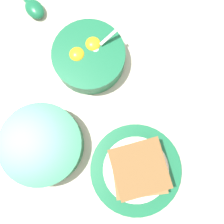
{
  "coord_description": "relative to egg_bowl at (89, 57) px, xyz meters",
  "views": [
    {
      "loc": [
        0.07,
        -0.14,
        0.62
      ],
      "look_at": [
        0.04,
        -0.04,
        0.02
      ],
      "focal_mm": 42.0,
      "sensor_mm": 36.0,
      "label": 1
    }
  ],
  "objects": [
    {
      "name": "ground_plane",
      "position": [
        0.05,
        -0.07,
        -0.03
      ],
      "size": [
        3.0,
        3.0,
        0.0
      ],
      "primitive_type": "plane",
      "color": "beige"
    },
    {
      "name": "egg_bowl",
      "position": [
        0.0,
        0.0,
        0.0
      ],
      "size": [
        0.17,
        0.17,
        0.08
      ],
      "color": "#196B42",
      "rests_on": "ground_plane"
    },
    {
      "name": "toast_plate",
      "position": [
        0.18,
        -0.22,
        -0.02
      ],
      "size": [
        0.21,
        0.21,
        0.01
      ],
      "color": "#196B42",
      "rests_on": "ground_plane"
    },
    {
      "name": "soup_spoon",
      "position": [
        -0.18,
        0.09,
        -0.02
      ],
      "size": [
        0.12,
        0.1,
        0.03
      ],
      "color": "#196B42",
      "rests_on": "ground_plane"
    },
    {
      "name": "congee_bowl",
      "position": [
        -0.04,
        -0.23,
        0.0
      ],
      "size": [
        0.18,
        0.18,
        0.05
      ],
      "color": "#196B42",
      "rests_on": "ground_plane"
    },
    {
      "name": "toast_sandwich",
      "position": [
        0.18,
        -0.22,
        0.02
      ],
      "size": [
        0.15,
        0.15,
        0.06
      ],
      "color": "brown",
      "rests_on": "toast_plate"
    }
  ]
}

